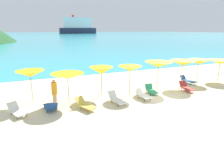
# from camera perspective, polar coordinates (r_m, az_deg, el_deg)

# --- Properties ---
(ground_plane) EXTENTS (50.00, 100.00, 0.30)m
(ground_plane) POSITION_cam_1_polar(r_m,az_deg,el_deg) (22.41, -0.75, 0.37)
(ground_plane) COLOR beige
(ocean_water) EXTENTS (650.00, 440.00, 0.02)m
(ocean_water) POSITION_cam_1_polar(r_m,az_deg,el_deg) (240.04, -20.71, 11.23)
(ocean_water) COLOR #38B7CC
(ocean_water) RESTS_ON ground_plane
(umbrella_0) EXTENTS (1.91, 1.91, 2.21)m
(umbrella_0) POSITION_cam_1_polar(r_m,az_deg,el_deg) (13.74, -23.28, 0.20)
(umbrella_0) COLOR #9E7F59
(umbrella_0) RESTS_ON ground_plane
(umbrella_1) EXTENTS (2.21, 2.21, 2.06)m
(umbrella_1) POSITION_cam_1_polar(r_m,az_deg,el_deg) (12.82, -13.15, -0.42)
(umbrella_1) COLOR #9E7F59
(umbrella_1) RESTS_ON ground_plane
(umbrella_2) EXTENTS (1.81, 1.81, 2.17)m
(umbrella_2) POSITION_cam_1_polar(r_m,az_deg,el_deg) (14.10, -3.21, 1.20)
(umbrella_2) COLOR #9E7F59
(umbrella_2) RESTS_ON ground_plane
(umbrella_3) EXTENTS (1.91, 1.91, 2.20)m
(umbrella_3) POSITION_cam_1_polar(r_m,az_deg,el_deg) (14.35, 5.42, 1.78)
(umbrella_3) COLOR #9E7F59
(umbrella_3) RESTS_ON ground_plane
(umbrella_4) EXTENTS (2.39, 2.39, 2.31)m
(umbrella_4) POSITION_cam_1_polar(r_m,az_deg,el_deg) (16.01, 13.75, 2.94)
(umbrella_4) COLOR #9E7F59
(umbrella_4) RESTS_ON ground_plane
(umbrella_5) EXTENTS (2.32, 2.32, 2.28)m
(umbrella_5) POSITION_cam_1_polar(r_m,az_deg,el_deg) (17.48, 20.42, 3.24)
(umbrella_5) COLOR #9E7F59
(umbrella_5) RESTS_ON ground_plane
(umbrella_6) EXTENTS (2.10, 2.10, 2.14)m
(umbrella_6) POSITION_cam_1_polar(r_m,az_deg,el_deg) (19.68, 24.55, 3.46)
(umbrella_6) COLOR #9E7F59
(umbrella_6) RESTS_ON ground_plane
(umbrella_7) EXTENTS (2.33, 2.33, 2.01)m
(umbrella_7) POSITION_cam_1_polar(r_m,az_deg,el_deg) (21.15, 29.64, 3.27)
(umbrella_7) COLOR #9E7F59
(umbrella_7) RESTS_ON ground_plane
(lounge_chair_1) EXTENTS (0.90, 1.55, 0.66)m
(lounge_chair_1) POSITION_cam_1_polar(r_m,az_deg,el_deg) (16.65, 21.33, -3.55)
(lounge_chair_1) COLOR #A53333
(lounge_chair_1) RESTS_ON ground_plane
(lounge_chair_2) EXTENTS (0.80, 1.56, 0.63)m
(lounge_chair_2) POSITION_cam_1_polar(r_m,az_deg,el_deg) (19.02, 21.71, -1.57)
(lounge_chair_2) COLOR #1E478C
(lounge_chair_2) RESTS_ON ground_plane
(lounge_chair_3) EXTENTS (0.81, 1.69, 0.69)m
(lounge_chair_3) POSITION_cam_1_polar(r_m,az_deg,el_deg) (12.91, 1.37, -7.34)
(lounge_chair_3) COLOR white
(lounge_chair_3) RESTS_ON ground_plane
(lounge_chair_4) EXTENTS (1.21, 1.64, 0.62)m
(lounge_chair_4) POSITION_cam_1_polar(r_m,az_deg,el_deg) (12.55, -26.63, -9.60)
(lounge_chair_4) COLOR white
(lounge_chair_4) RESTS_ON ground_plane
(lounge_chair_5) EXTENTS (0.81, 1.39, 0.62)m
(lounge_chair_5) POSITION_cam_1_polar(r_m,az_deg,el_deg) (15.25, 11.61, -4.56)
(lounge_chair_5) COLOR #268C66
(lounge_chair_5) RESTS_ON ground_plane
(lounge_chair_6) EXTENTS (1.15, 1.55, 0.67)m
(lounge_chair_6) POSITION_cam_1_polar(r_m,az_deg,el_deg) (12.13, -8.07, -8.86)
(lounge_chair_6) COLOR #D8BF4C
(lounge_chair_6) RESTS_ON ground_plane
(lounge_chair_7) EXTENTS (0.80, 1.53, 0.69)m
(lounge_chair_7) POSITION_cam_1_polar(r_m,az_deg,el_deg) (12.34, -17.88, -9.13)
(lounge_chair_7) COLOR #1E478C
(lounge_chair_7) RESTS_ON ground_plane
(lounge_chair_8) EXTENTS (0.67, 1.58, 0.59)m
(lounge_chair_8) POSITION_cam_1_polar(r_m,az_deg,el_deg) (13.90, 9.17, -5.98)
(lounge_chair_8) COLOR white
(lounge_chair_8) RESTS_ON ground_plane
(beachgoer_0) EXTENTS (0.37, 0.37, 1.65)m
(beachgoer_0) POSITION_cam_1_polar(r_m,az_deg,el_deg) (13.28, -16.88, -4.77)
(beachgoer_0) COLOR #DBAA84
(beachgoer_0) RESTS_ON ground_plane
(cruise_ship) EXTENTS (48.40, 9.22, 23.92)m
(cruise_ship) POSITION_cam_1_polar(r_m,az_deg,el_deg) (265.05, -10.19, 13.98)
(cruise_ship) COLOR #262D47
(cruise_ship) RESTS_ON ocean_water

